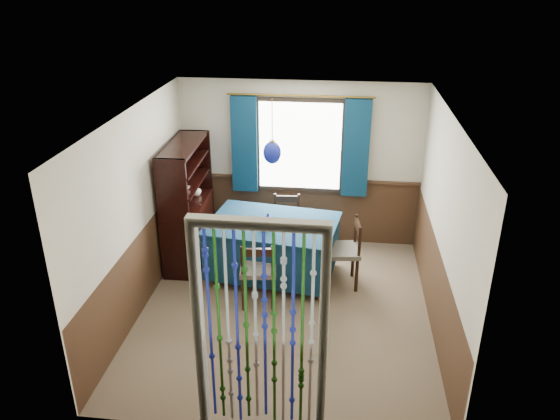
# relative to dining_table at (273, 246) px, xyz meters

# --- Properties ---
(floor) EXTENTS (4.00, 4.00, 0.00)m
(floor) POSITION_rel_dining_table_xyz_m (0.26, -0.82, -0.47)
(floor) COLOR brown
(floor) RESTS_ON ground
(ceiling) EXTENTS (4.00, 4.00, 0.00)m
(ceiling) POSITION_rel_dining_table_xyz_m (0.26, -0.82, 2.03)
(ceiling) COLOR silver
(ceiling) RESTS_ON ground
(wall_back) EXTENTS (3.60, 0.00, 3.60)m
(wall_back) POSITION_rel_dining_table_xyz_m (0.26, 1.18, 0.78)
(wall_back) COLOR beige
(wall_back) RESTS_ON ground
(wall_front) EXTENTS (3.60, 0.00, 3.60)m
(wall_front) POSITION_rel_dining_table_xyz_m (0.26, -2.82, 0.78)
(wall_front) COLOR beige
(wall_front) RESTS_ON ground
(wall_left) EXTENTS (0.00, 4.00, 4.00)m
(wall_left) POSITION_rel_dining_table_xyz_m (-1.54, -0.82, 0.78)
(wall_left) COLOR beige
(wall_left) RESTS_ON ground
(wall_right) EXTENTS (0.00, 4.00, 4.00)m
(wall_right) POSITION_rel_dining_table_xyz_m (2.06, -0.82, 0.78)
(wall_right) COLOR beige
(wall_right) RESTS_ON ground
(wainscot_back) EXTENTS (3.60, 0.00, 3.60)m
(wainscot_back) POSITION_rel_dining_table_xyz_m (0.26, 1.16, 0.03)
(wainscot_back) COLOR #3F2818
(wainscot_back) RESTS_ON ground
(wainscot_front) EXTENTS (3.60, 0.00, 3.60)m
(wainscot_front) POSITION_rel_dining_table_xyz_m (0.26, -2.81, 0.03)
(wainscot_front) COLOR #3F2818
(wainscot_front) RESTS_ON ground
(wainscot_left) EXTENTS (0.00, 4.00, 4.00)m
(wainscot_left) POSITION_rel_dining_table_xyz_m (-1.53, -0.82, 0.03)
(wainscot_left) COLOR #3F2818
(wainscot_left) RESTS_ON ground
(wainscot_right) EXTENTS (0.00, 4.00, 4.00)m
(wainscot_right) POSITION_rel_dining_table_xyz_m (2.04, -0.82, 0.03)
(wainscot_right) COLOR #3F2818
(wainscot_right) RESTS_ON ground
(window) EXTENTS (1.32, 0.12, 1.42)m
(window) POSITION_rel_dining_table_xyz_m (0.26, 1.13, 1.08)
(window) COLOR black
(window) RESTS_ON wall_back
(doorway) EXTENTS (1.16, 0.12, 2.18)m
(doorway) POSITION_rel_dining_table_xyz_m (0.26, -2.76, 0.58)
(doorway) COLOR silver
(doorway) RESTS_ON ground
(dining_table) EXTENTS (1.85, 1.40, 0.82)m
(dining_table) POSITION_rel_dining_table_xyz_m (0.00, 0.00, 0.00)
(dining_table) COLOR #0D2C45
(dining_table) RESTS_ON floor
(chair_near) EXTENTS (0.50, 0.48, 0.91)m
(chair_near) POSITION_rel_dining_table_xyz_m (-0.09, -0.71, 0.01)
(chair_near) COLOR black
(chair_near) RESTS_ON floor
(chair_far) EXTENTS (0.46, 0.44, 0.87)m
(chair_far) POSITION_rel_dining_table_xyz_m (0.11, 0.75, -0.01)
(chair_far) COLOR black
(chair_far) RESTS_ON floor
(chair_left) EXTENTS (0.52, 0.53, 0.89)m
(chair_left) POSITION_rel_dining_table_xyz_m (-0.98, 0.11, 0.00)
(chair_left) COLOR black
(chair_left) RESTS_ON floor
(chair_right) EXTENTS (0.50, 0.52, 0.95)m
(chair_right) POSITION_rel_dining_table_xyz_m (0.97, -0.09, 0.03)
(chair_right) COLOR black
(chair_right) RESTS_ON floor
(sideboard) EXTENTS (0.51, 1.36, 1.76)m
(sideboard) POSITION_rel_dining_table_xyz_m (-1.29, 0.38, 0.14)
(sideboard) COLOR black
(sideboard) RESTS_ON floor
(pendant_lamp) EXTENTS (0.23, 0.23, 0.84)m
(pendant_lamp) POSITION_rel_dining_table_xyz_m (-0.00, 0.00, 1.34)
(pendant_lamp) COLOR olive
(pendant_lamp) RESTS_ON ceiling
(vase_table) EXTENTS (0.21, 0.21, 0.18)m
(vase_table) POSITION_rel_dining_table_xyz_m (-0.04, -0.15, 0.44)
(vase_table) COLOR navy
(vase_table) RESTS_ON dining_table
(bowl_shelf) EXTENTS (0.23, 0.23, 0.05)m
(bowl_shelf) POSITION_rel_dining_table_xyz_m (-1.23, 0.07, 0.76)
(bowl_shelf) COLOR beige
(bowl_shelf) RESTS_ON sideboard
(vase_sideboard) EXTENTS (0.18, 0.18, 0.18)m
(vase_sideboard) POSITION_rel_dining_table_xyz_m (-1.23, 0.67, 0.50)
(vase_sideboard) COLOR beige
(vase_sideboard) RESTS_ON sideboard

